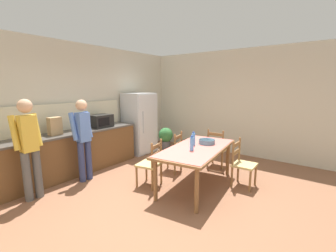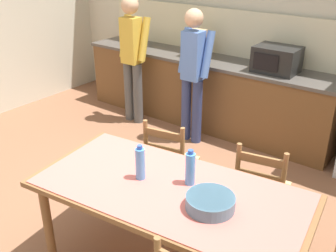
{
  "view_description": "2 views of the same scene",
  "coord_description": "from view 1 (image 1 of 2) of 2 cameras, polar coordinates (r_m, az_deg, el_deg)",
  "views": [
    {
      "loc": [
        -2.94,
        -2.28,
        1.91
      ],
      "look_at": [
        0.05,
        -0.05,
        1.25
      ],
      "focal_mm": 24.0,
      "sensor_mm": 36.0,
      "label": 1
    },
    {
      "loc": [
        2.04,
        -2.11,
        2.34
      ],
      "look_at": [
        0.36,
        0.11,
        1.02
      ],
      "focal_mm": 42.0,
      "sensor_mm": 36.0,
      "label": 2
    }
  ],
  "objects": [
    {
      "name": "ground_plane",
      "position": [
        4.18,
        -1.01,
        -17.05
      ],
      "size": [
        8.32,
        8.32,
        0.0
      ],
      "primitive_type": "plane",
      "color": "brown"
    },
    {
      "name": "wall_back",
      "position": [
        5.77,
        -22.5,
        4.77
      ],
      "size": [
        6.52,
        0.12,
        2.9
      ],
      "primitive_type": "cube",
      "color": "beige",
      "rests_on": "ground"
    },
    {
      "name": "wall_right",
      "position": [
        6.62,
        16.58,
        5.7
      ],
      "size": [
        0.12,
        5.2,
        2.9
      ],
      "primitive_type": "cube",
      "color": "beige",
      "rests_on": "ground"
    },
    {
      "name": "kitchen_counter",
      "position": [
        5.27,
        -25.3,
        -6.74
      ],
      "size": [
        3.63,
        0.66,
        0.94
      ],
      "color": "brown",
      "rests_on": "ground"
    },
    {
      "name": "counter_splashback",
      "position": [
        5.39,
        -27.45,
        1.78
      ],
      "size": [
        3.59,
        0.03,
        0.6
      ],
      "primitive_type": "cube",
      "color": "beige",
      "rests_on": "kitchen_counter"
    },
    {
      "name": "refrigerator",
      "position": [
        6.52,
        -7.21,
        0.74
      ],
      "size": [
        0.8,
        0.73,
        1.72
      ],
      "color": "silver",
      "rests_on": "ground"
    },
    {
      "name": "microwave",
      "position": [
        5.64,
        -16.71,
        1.27
      ],
      "size": [
        0.5,
        0.39,
        0.3
      ],
      "color": "black",
      "rests_on": "kitchen_counter"
    },
    {
      "name": "paper_bag",
      "position": [
        5.06,
        -26.8,
        -0.03
      ],
      "size": [
        0.24,
        0.16,
        0.36
      ],
      "primitive_type": "cube",
      "color": "tan",
      "rests_on": "kitchen_counter"
    },
    {
      "name": "dining_table",
      "position": [
        4.3,
        7.34,
        -6.38
      ],
      "size": [
        2.04,
        1.16,
        0.77
      ],
      "rotation": [
        0.0,
        0.0,
        0.12
      ],
      "color": "brown",
      "rests_on": "ground"
    },
    {
      "name": "bottle_near_centre",
      "position": [
        4.03,
        6.06,
        -4.48
      ],
      "size": [
        0.07,
        0.07,
        0.27
      ],
      "color": "#4C8ED6",
      "rests_on": "dining_table"
    },
    {
      "name": "bottle_off_centre",
      "position": [
        4.38,
        6.47,
        -3.31
      ],
      "size": [
        0.07,
        0.07,
        0.27
      ],
      "color": "#4C8ED6",
      "rests_on": "dining_table"
    },
    {
      "name": "serving_bowl",
      "position": [
        4.55,
        9.85,
        -3.84
      ],
      "size": [
        0.32,
        0.32,
        0.09
      ],
      "color": "slate",
      "rests_on": "dining_table"
    },
    {
      "name": "chair_side_far_right",
      "position": [
        5.07,
        1.2,
        -6.72
      ],
      "size": [
        0.49,
        0.47,
        0.91
      ],
      "rotation": [
        0.0,
        0.0,
        3.34
      ],
      "color": "olive",
      "rests_on": "ground"
    },
    {
      "name": "chair_side_near_right",
      "position": [
        4.58,
        18.4,
        -9.13
      ],
      "size": [
        0.43,
        0.41,
        0.91
      ],
      "rotation": [
        0.0,
        0.0,
        0.02
      ],
      "color": "olive",
      "rests_on": "ground"
    },
    {
      "name": "chair_head_end",
      "position": [
        5.52,
        12.35,
        -5.56
      ],
      "size": [
        0.43,
        0.45,
        0.91
      ],
      "rotation": [
        0.0,
        0.0,
        1.64
      ],
      "color": "olive",
      "rests_on": "ground"
    },
    {
      "name": "chair_side_far_left",
      "position": [
        4.36,
        -4.41,
        -9.58
      ],
      "size": [
        0.49,
        0.47,
        0.91
      ],
      "rotation": [
        0.0,
        0.0,
        3.34
      ],
      "color": "olive",
      "rests_on": "ground"
    },
    {
      "name": "person_at_sink",
      "position": [
        4.37,
        -31.86,
        -3.99
      ],
      "size": [
        0.43,
        0.3,
        1.71
      ],
      "rotation": [
        0.0,
        0.0,
        1.57
      ],
      "color": "#4C4C4C",
      "rests_on": "ground"
    },
    {
      "name": "person_at_counter",
      "position": [
        4.79,
        -20.73,
        -2.38
      ],
      "size": [
        0.41,
        0.29,
        1.65
      ],
      "rotation": [
        0.0,
        0.0,
        1.57
      ],
      "color": "navy",
      "rests_on": "ground"
    },
    {
      "name": "potted_plant",
      "position": [
        6.84,
        -0.57,
        -2.78
      ],
      "size": [
        0.44,
        0.44,
        0.67
      ],
      "color": "#4C4C51",
      "rests_on": "ground"
    }
  ]
}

